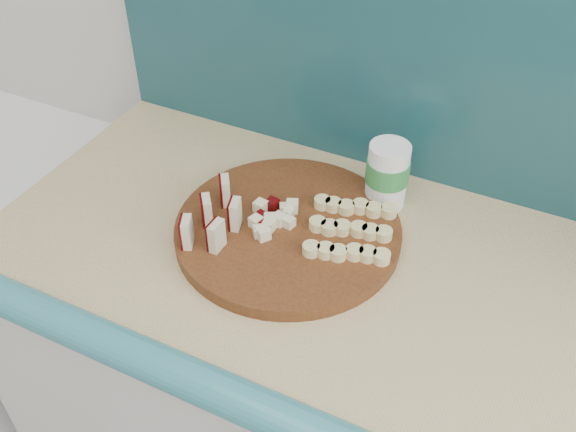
# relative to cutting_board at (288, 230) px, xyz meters

# --- Properties ---
(cutting_board) EXTENTS (0.47, 0.47, 0.02)m
(cutting_board) POSITION_rel_cutting_board_xyz_m (0.00, 0.00, 0.00)
(cutting_board) COLOR #461D0F
(cutting_board) RESTS_ON kitchen_counter
(apple_wedges) EXTENTS (0.07, 0.16, 0.05)m
(apple_wedges) POSITION_rel_cutting_board_xyz_m (-0.11, -0.06, 0.04)
(apple_wedges) COLOR beige
(apple_wedges) RESTS_ON cutting_board
(apple_chunks) EXTENTS (0.06, 0.06, 0.02)m
(apple_chunks) POSITION_rel_cutting_board_xyz_m (-0.02, -0.01, 0.02)
(apple_chunks) COLOR #FAF2C8
(apple_chunks) RESTS_ON cutting_board
(banana_slices) EXTENTS (0.17, 0.17, 0.02)m
(banana_slices) POSITION_rel_cutting_board_xyz_m (0.10, 0.03, 0.02)
(banana_slices) COLOR beige
(banana_slices) RESTS_ON cutting_board
(canister) EXTENTS (0.08, 0.08, 0.12)m
(canister) POSITION_rel_cutting_board_xyz_m (0.12, 0.16, 0.05)
(canister) COLOR white
(canister) RESTS_ON kitchen_counter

